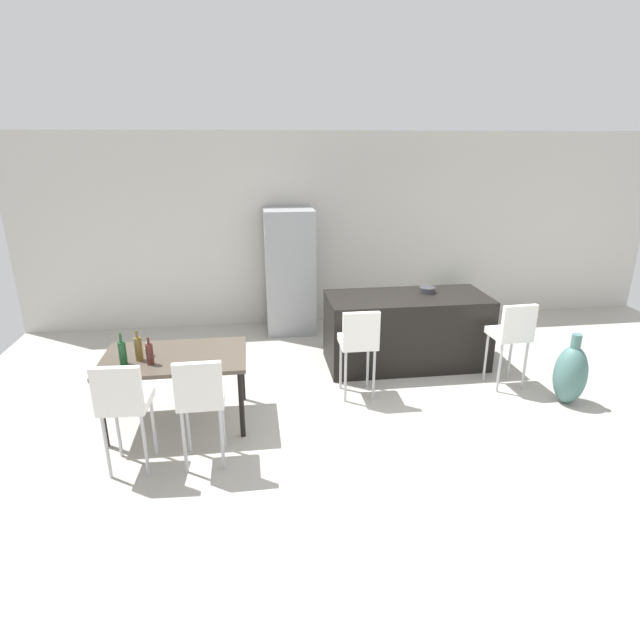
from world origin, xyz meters
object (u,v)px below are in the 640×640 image
(wine_bottle_right, at_px, (139,349))
(fruit_bowl, at_px, (427,290))
(wine_bottle_end, at_px, (150,354))
(floor_vase, at_px, (570,374))
(dining_chair_far, at_px, (201,395))
(bar_chair_left, at_px, (359,340))
(dining_table, at_px, (175,362))
(dining_chair_near, at_px, (123,400))
(kitchen_island, at_px, (406,330))
(bar_chair_middle, at_px, (512,332))
(refrigerator, at_px, (290,271))
(wine_glass_left, at_px, (148,344))
(potted_plant, at_px, (463,300))
(wine_bottle_far, at_px, (122,352))

(wine_bottle_right, height_order, fruit_bowl, wine_bottle_right)
(wine_bottle_end, bearing_deg, floor_vase, 0.05)
(dining_chair_far, bearing_deg, wine_bottle_right, 130.75)
(bar_chair_left, distance_m, fruit_bowl, 1.46)
(dining_table, xyz_separation_m, wine_bottle_right, (-0.32, -0.06, 0.19))
(dining_chair_near, xyz_separation_m, floor_vase, (4.54, 0.63, -0.35))
(fruit_bowl, distance_m, floor_vase, 1.93)
(bar_chair_left, relative_size, wine_bottle_end, 3.86)
(kitchen_island, height_order, dining_chair_far, dining_chair_far)
(bar_chair_middle, bearing_deg, dining_chair_near, -165.07)
(kitchen_island, relative_size, bar_chair_middle, 1.93)
(wine_bottle_right, relative_size, refrigerator, 0.17)
(bar_chair_left, xyz_separation_m, wine_glass_left, (-2.19, -0.24, 0.17))
(dining_table, bearing_deg, refrigerator, 62.03)
(fruit_bowl, height_order, potted_plant, fruit_bowl)
(dining_table, height_order, wine_bottle_right, wine_bottle_right)
(wine_bottle_far, bearing_deg, dining_table, 17.04)
(dining_chair_far, distance_m, potted_plant, 5.08)
(dining_chair_near, distance_m, wine_glass_left, 0.85)
(dining_chair_near, relative_size, wine_glass_left, 6.03)
(wine_glass_left, distance_m, floor_vase, 4.50)
(potted_plant, bearing_deg, wine_bottle_right, -149.49)
(bar_chair_left, height_order, wine_bottle_end, bar_chair_left)
(bar_chair_left, xyz_separation_m, floor_vase, (2.28, -0.45, -0.35))
(dining_chair_far, distance_m, refrigerator, 3.53)
(bar_chair_middle, relative_size, potted_plant, 1.69)
(refrigerator, bearing_deg, floor_vase, -43.74)
(refrigerator, bearing_deg, wine_glass_left, -122.50)
(bar_chair_left, bearing_deg, potted_plant, 46.19)
(dining_chair_near, height_order, fruit_bowl, dining_chair_near)
(dining_table, height_order, fruit_bowl, fruit_bowl)
(dining_table, bearing_deg, dining_chair_far, -68.37)
(kitchen_island, xyz_separation_m, refrigerator, (-1.37, 1.46, 0.46))
(potted_plant, bearing_deg, dining_table, -148.22)
(fruit_bowl, height_order, floor_vase, fruit_bowl)
(dining_chair_far, height_order, fruit_bowl, dining_chair_far)
(dining_chair_far, height_order, wine_bottle_far, wine_bottle_far)
(wine_glass_left, xyz_separation_m, fruit_bowl, (3.27, 1.18, 0.09))
(wine_glass_left, bearing_deg, fruit_bowl, 19.92)
(bar_chair_left, height_order, wine_bottle_far, wine_bottle_far)
(kitchen_island, xyz_separation_m, dining_chair_near, (-3.06, -1.90, 0.24))
(wine_glass_left, bearing_deg, wine_bottle_right, -125.48)
(fruit_bowl, distance_m, potted_plant, 1.83)
(wine_bottle_end, relative_size, wine_glass_left, 1.56)
(bar_chair_left, xyz_separation_m, wine_bottle_far, (-2.39, -0.41, 0.16))
(bar_chair_left, bearing_deg, wine_glass_left, -173.67)
(refrigerator, height_order, potted_plant, refrigerator)
(dining_chair_near, bearing_deg, wine_bottle_end, 78.72)
(kitchen_island, relative_size, wine_bottle_end, 7.43)
(wine_bottle_right, height_order, floor_vase, wine_bottle_right)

